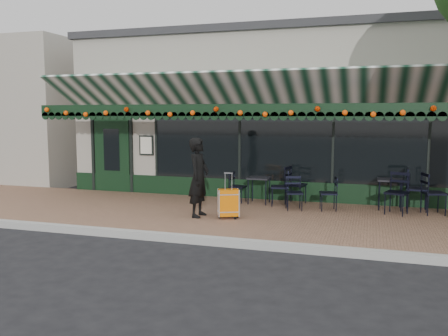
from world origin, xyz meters
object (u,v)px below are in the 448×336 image
(chair_a_left, at_px, (328,193))
(chair_solo, at_px, (238,187))
(cafe_table_a, at_px, (390,182))
(chair_a_front, at_px, (397,193))
(woman, at_px, (199,177))
(suitcase, at_px, (228,203))
(chair_a_right, at_px, (417,189))
(chair_a_extra, at_px, (434,193))
(chair_b_left, at_px, (280,187))
(cafe_table_b, at_px, (259,180))
(chair_b_front, at_px, (294,193))
(chair_b_right, at_px, (296,185))

(chair_a_left, relative_size, chair_solo, 1.02)
(cafe_table_a, relative_size, chair_a_front, 0.75)
(woman, bearing_deg, chair_solo, -8.55)
(suitcase, bearing_deg, chair_solo, 75.85)
(chair_a_right, height_order, chair_solo, chair_a_right)
(cafe_table_a, height_order, chair_a_extra, chair_a_extra)
(cafe_table_a, height_order, chair_a_right, chair_a_right)
(chair_a_extra, relative_size, chair_b_left, 1.05)
(woman, relative_size, suitcase, 1.75)
(cafe_table_b, xyz_separation_m, chair_solo, (-0.54, -0.00, -0.20))
(chair_a_extra, bearing_deg, chair_a_front, 90.51)
(woman, distance_m, cafe_table_b, 2.10)
(cafe_table_a, xyz_separation_m, chair_b_front, (-2.13, -0.77, -0.25))
(cafe_table_a, bearing_deg, chair_a_right, -2.56)
(woman, bearing_deg, chair_b_right, -38.63)
(suitcase, distance_m, chair_a_extra, 4.57)
(chair_a_right, xyz_separation_m, chair_a_front, (-0.46, -0.55, -0.02))
(chair_a_left, bearing_deg, chair_a_right, 93.75)
(chair_a_front, distance_m, chair_b_right, 2.39)
(chair_b_left, bearing_deg, chair_a_front, 75.62)
(chair_a_front, bearing_deg, cafe_table_b, -168.12)
(chair_a_extra, bearing_deg, cafe_table_b, 72.05)
(chair_a_right, relative_size, chair_b_right, 1.05)
(woman, distance_m, chair_b_right, 2.76)
(chair_b_left, bearing_deg, suitcase, -34.47)
(suitcase, bearing_deg, chair_a_extra, -1.29)
(suitcase, distance_m, chair_solo, 1.89)
(woman, relative_size, chair_a_front, 1.81)
(suitcase, relative_size, chair_solo, 1.26)
(chair_a_extra, bearing_deg, chair_b_front, 82.02)
(cafe_table_b, bearing_deg, suitcase, -97.19)
(chair_a_left, distance_m, chair_a_right, 2.03)
(chair_a_front, height_order, chair_b_left, chair_a_front)
(chair_a_extra, distance_m, chair_b_left, 3.44)
(cafe_table_b, relative_size, chair_b_front, 0.83)
(chair_a_right, xyz_separation_m, chair_solo, (-4.22, -0.18, -0.11))
(chair_a_left, bearing_deg, woman, -72.64)
(chair_b_left, bearing_deg, chair_b_right, 125.78)
(chair_solo, bearing_deg, chair_a_extra, -86.13)
(chair_a_left, height_order, chair_a_right, chair_a_right)
(chair_b_left, height_order, chair_b_front, chair_b_left)
(cafe_table_a, bearing_deg, chair_b_right, -179.51)
(chair_a_front, bearing_deg, chair_solo, -167.18)
(suitcase, height_order, cafe_table_b, suitcase)
(chair_solo, bearing_deg, chair_a_right, -82.00)
(chair_b_left, bearing_deg, chair_b_front, 35.00)
(chair_a_front, relative_size, chair_b_right, 1.00)
(cafe_table_b, bearing_deg, cafe_table_a, 3.76)
(cafe_table_a, height_order, chair_a_front, chair_a_front)
(cafe_table_a, bearing_deg, woman, -152.42)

